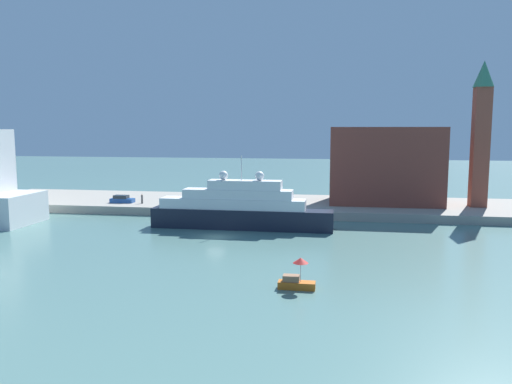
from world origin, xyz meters
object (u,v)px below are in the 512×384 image
person_figure (142,199)px  mooring_bollard (264,208)px  bell_tower (481,128)px  parked_car (122,199)px  large_yacht (239,209)px  harbor_building (385,165)px  small_motorboat (297,278)px

person_figure → mooring_bollard: bearing=-8.1°
bell_tower → person_figure: (-62.43, -6.62, -13.51)m
parked_car → large_yacht: bearing=-28.6°
large_yacht → harbor_building: size_ratio=1.39×
mooring_bollard → bell_tower: bearing=14.7°
bell_tower → parked_car: (-66.76, -6.06, -13.74)m
bell_tower → person_figure: size_ratio=14.47×
large_yacht → small_motorboat: (11.60, -29.04, -2.06)m
harbor_building → person_figure: 47.17m
person_figure → parked_car: bearing=172.6°
large_yacht → person_figure: large_yacht is taller
bell_tower → person_figure: bell_tower is taller
bell_tower → parked_car: size_ratio=5.77×
large_yacht → mooring_bollard: (2.30, 10.24, -1.31)m
person_figure → large_yacht: bearing=-32.1°
harbor_building → bell_tower: bell_tower is taller
bell_tower → mooring_bollard: 42.02m
parked_car → mooring_bollard: parked_car is taller
mooring_bollard → harbor_building: bearing=29.1°
harbor_building → person_figure: (-45.92, -8.68, -6.44)m
person_figure → bell_tower: bearing=6.1°
large_yacht → bell_tower: bearing=26.6°
harbor_building → person_figure: harbor_building is taller
bell_tower → small_motorboat: bearing=-120.4°
small_motorboat → mooring_bollard: small_motorboat is taller
large_yacht → bell_tower: bell_tower is taller
large_yacht → harbor_building: (24.08, 22.38, 5.67)m
large_yacht → parked_car: 29.82m
bell_tower → mooring_bollard: (-38.29, -10.07, -14.06)m
small_motorboat → harbor_building: (12.48, 51.41, 7.73)m
bell_tower → mooring_bollard: size_ratio=43.84×
bell_tower → parked_car: bell_tower is taller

